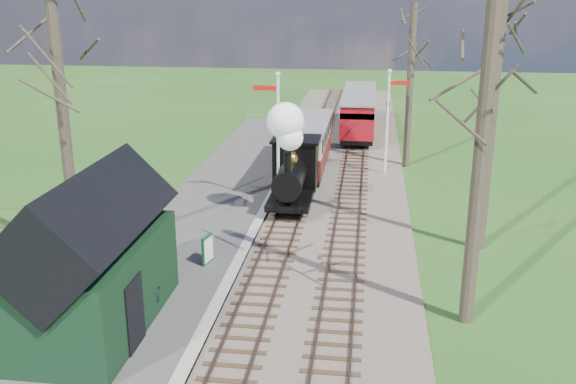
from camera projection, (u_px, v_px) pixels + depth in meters
name	position (u px, v px, depth m)	size (l,w,h in m)	color
distant_hills	(350.00, 206.00, 80.25)	(114.40, 48.00, 22.02)	#385B23
ballast_bed	(330.00, 172.00, 35.29)	(8.00, 60.00, 0.10)	brown
track_near	(306.00, 170.00, 35.44)	(1.60, 60.00, 0.15)	brown
track_far	(354.00, 172.00, 35.12)	(1.60, 60.00, 0.15)	brown
platform	(209.00, 216.00, 28.30)	(5.00, 44.00, 0.20)	#474442
coping_strip	(261.00, 218.00, 28.02)	(0.40, 44.00, 0.21)	#B2AD9E
station_shed	(94.00, 260.00, 18.29)	(3.25, 6.30, 4.78)	black
semaphore_near	(277.00, 130.00, 28.80)	(1.22, 0.24, 6.22)	silver
semaphore_far	(389.00, 114.00, 33.92)	(1.22, 0.24, 5.72)	silver
bare_trees	(311.00, 122.00, 22.48)	(15.51, 22.39, 12.00)	#382D23
fence_line	(329.00, 116.00, 48.51)	(12.60, 0.08, 1.00)	slate
locomotive	(292.00, 161.00, 28.74)	(2.01, 4.68, 5.02)	black
coach	(306.00, 144.00, 34.67)	(2.34, 8.03, 2.46)	black
red_carriage_a	(358.00, 118.00, 41.94)	(2.23, 5.52, 2.35)	black
red_carriage_b	(360.00, 104.00, 47.14)	(2.23, 5.52, 2.35)	black
sign_board	(208.00, 249.00, 23.02)	(0.25, 0.72, 1.07)	#0E4426
bench	(157.00, 278.00, 21.20)	(0.58, 1.34, 0.74)	#3F2516
person	(155.00, 291.00, 19.40)	(0.54, 0.35, 1.47)	#1A1F30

